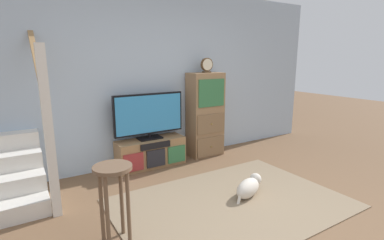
{
  "coord_description": "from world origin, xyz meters",
  "views": [
    {
      "loc": [
        -2.01,
        -1.78,
        1.67
      ],
      "look_at": [
        0.11,
        1.64,
        0.79
      ],
      "focal_mm": 27.16,
      "sensor_mm": 36.0,
      "label": 1
    }
  ],
  "objects_px": {
    "side_cabinet": "(205,115)",
    "bar_stool_near": "(114,187)",
    "media_console": "(151,153)",
    "television": "(149,115)",
    "dog": "(249,187)",
    "desk_clock": "(207,65)"
  },
  "relations": [
    {
      "from": "side_cabinet",
      "to": "bar_stool_near",
      "type": "bearing_deg",
      "value": -142.19
    },
    {
      "from": "media_console",
      "to": "television",
      "type": "distance_m",
      "value": 0.59
    },
    {
      "from": "television",
      "to": "dog",
      "type": "relative_size",
      "value": 2.12
    },
    {
      "from": "desk_clock",
      "to": "bar_stool_near",
      "type": "bearing_deg",
      "value": -142.57
    },
    {
      "from": "side_cabinet",
      "to": "desk_clock",
      "type": "height_order",
      "value": "desk_clock"
    },
    {
      "from": "television",
      "to": "bar_stool_near",
      "type": "distance_m",
      "value": 1.95
    },
    {
      "from": "side_cabinet",
      "to": "desk_clock",
      "type": "bearing_deg",
      "value": -60.14
    },
    {
      "from": "media_console",
      "to": "bar_stool_near",
      "type": "xyz_separation_m",
      "value": [
        -1.05,
        -1.6,
        0.33
      ]
    },
    {
      "from": "media_console",
      "to": "dog",
      "type": "relative_size",
      "value": 2.04
    },
    {
      "from": "side_cabinet",
      "to": "desk_clock",
      "type": "distance_m",
      "value": 0.83
    },
    {
      "from": "television",
      "to": "media_console",
      "type": "bearing_deg",
      "value": -90.0
    },
    {
      "from": "television",
      "to": "dog",
      "type": "bearing_deg",
      "value": -68.88
    },
    {
      "from": "media_console",
      "to": "bar_stool_near",
      "type": "bearing_deg",
      "value": -123.37
    },
    {
      "from": "media_console",
      "to": "desk_clock",
      "type": "relative_size",
      "value": 4.4
    },
    {
      "from": "dog",
      "to": "desk_clock",
      "type": "bearing_deg",
      "value": 74.71
    },
    {
      "from": "side_cabinet",
      "to": "television",
      "type": "bearing_deg",
      "value": 179.23
    },
    {
      "from": "desk_clock",
      "to": "bar_stool_near",
      "type": "xyz_separation_m",
      "value": [
        -2.08,
        -1.59,
        -0.98
      ]
    },
    {
      "from": "desk_clock",
      "to": "television",
      "type": "bearing_deg",
      "value": 178.4
    },
    {
      "from": "bar_stool_near",
      "to": "dog",
      "type": "relative_size",
      "value": 1.44
    },
    {
      "from": "media_console",
      "to": "desk_clock",
      "type": "xyz_separation_m",
      "value": [
        1.03,
        -0.0,
        1.32
      ]
    },
    {
      "from": "media_console",
      "to": "side_cabinet",
      "type": "relative_size",
      "value": 0.75
    },
    {
      "from": "television",
      "to": "dog",
      "type": "height_order",
      "value": "television"
    }
  ]
}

